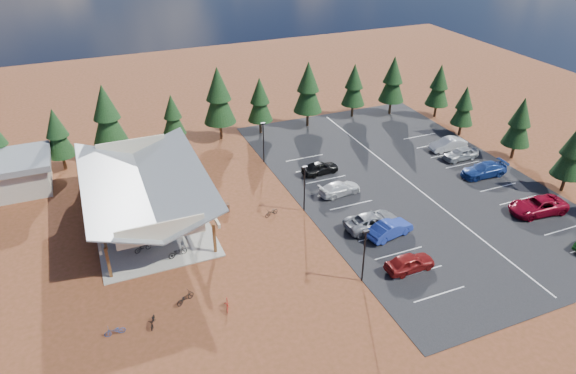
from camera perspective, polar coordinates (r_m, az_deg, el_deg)
The scene contains 44 objects.
ground at distance 50.12m, azimuth -2.51°, elevation -4.93°, with size 140.00×140.00×0.00m, color #553016.
asphalt_lot at distance 60.04m, azimuth 13.23°, elevation 0.60°, with size 27.00×44.00×0.04m, color black.
concrete_pad at distance 54.10m, azimuth -15.14°, elevation -3.13°, with size 10.60×18.60×0.10m, color gray.
bike_pavilion at distance 52.21m, azimuth -15.68°, elevation 0.35°, with size 11.65×19.40×4.97m.
lamp_post_0 at distance 42.87m, azimuth 8.48°, elevation -7.19°, with size 0.50×0.25×5.14m.
lamp_post_1 at distance 51.70m, azimuth 1.84°, elevation 0.17°, with size 0.50×0.25×5.14m.
lamp_post_2 at distance 61.62m, azimuth -2.75°, elevation 5.28°, with size 0.50×0.25×5.14m.
trash_bin_0 at distance 53.22m, azimuth -6.81°, elevation -2.28°, with size 0.60×0.60×0.90m, color #472919.
trash_bin_1 at distance 53.55m, azimuth -7.53°, elevation -2.11°, with size 0.60×0.60×0.90m, color #472919.
pine_1 at distance 64.82m, azimuth -24.28°, elevation 5.50°, with size 3.29×3.29×7.66m.
pine_2 at distance 64.83m, azimuth -19.52°, elevation 7.60°, with size 4.11×4.11×9.57m.
pine_3 at distance 66.94m, azimuth -12.70°, elevation 7.80°, with size 2.98×2.98×6.95m.
pine_4 at distance 67.39m, azimuth -7.73°, elevation 10.02°, with size 4.21×4.21×9.82m.
pine_5 at distance 69.05m, azimuth -3.15°, elevation 9.66°, with size 3.36×3.36×7.83m.
pine_6 at distance 71.06m, azimuth 2.25°, elevation 11.01°, with size 3.96×3.96×9.24m.
pine_7 at distance 75.17m, azimuth 7.34°, elevation 11.19°, with size 3.39×3.39×7.89m.
pine_8 at distance 76.91m, azimuth 11.58°, elevation 11.65°, with size 3.72×3.72×8.67m.
pine_10 at distance 62.31m, azimuth 29.12°, elevation 3.52°, with size 3.40×3.40×7.93m.
pine_11 at distance 67.76m, azimuth 24.37°, elevation 6.61°, with size 3.38×3.38×7.88m.
pine_12 at distance 72.33m, azimuth 19.00°, elevation 8.54°, with size 2.96×2.96×6.90m.
pine_13 at distance 77.64m, azimuth 16.44°, elevation 10.79°, with size 3.35×3.35×7.80m.
bike_0 at distance 48.89m, azimuth -15.84°, elevation -6.48°, with size 0.56×1.60×0.84m, color black.
bike_1 at distance 50.98m, azimuth -17.47°, elevation -5.07°, with size 0.42×1.50×0.90m, color gray.
bike_2 at distance 55.34m, azimuth -17.82°, elevation -2.20°, with size 0.56×1.60×0.84m, color #183D94.
bike_3 at distance 58.83m, azimuth -18.01°, elevation -0.15°, with size 0.45×1.61×0.97m, color maroon.
bike_4 at distance 47.48m, azimuth -12.15°, elevation -7.06°, with size 0.63×1.82×0.95m, color black.
bike_5 at distance 51.37m, azimuth -11.71°, elevation -3.82°, with size 0.49×1.73×1.04m, color gray.
bike_6 at distance 56.34m, azimuth -13.90°, elevation -0.91°, with size 0.63×1.81×0.95m, color #213F9C.
bike_7 at distance 57.82m, azimuth -14.16°, elevation -0.13°, with size 0.42×1.49×0.90m, color maroon.
bike_8 at distance 41.45m, azimuth -14.78°, elevation -14.22°, with size 0.54×1.54×0.81m, color black.
bike_10 at distance 41.50m, azimuth -18.70°, elevation -14.91°, with size 0.53×1.53×0.81m, color navy.
bike_11 at distance 41.71m, azimuth -6.78°, elevation -12.81°, with size 0.42×1.49×0.90m, color #9C110E.
bike_12 at distance 42.79m, azimuth -11.35°, elevation -11.96°, with size 0.60×1.72×0.90m, color black.
bike_15 at distance 54.86m, azimuth -9.59°, elevation -1.42°, with size 0.45×1.58×0.95m, color maroon.
bike_16 at distance 52.16m, azimuth -1.84°, elevation -2.82°, with size 0.56×1.61×0.85m, color black.
car_0 at distance 46.09m, azimuth 13.38°, elevation -8.15°, with size 1.81×4.51×1.54m, color maroon.
car_1 at distance 49.87m, azimuth 11.25°, elevation -4.61°, with size 1.67×4.79×1.58m, color #23399E.
car_2 at distance 50.74m, azimuth 9.34°, elevation -3.76°, with size 2.59×5.62×1.56m, color gray.
car_3 at distance 55.95m, azimuth 5.77°, elevation -0.15°, with size 1.95×4.79×1.39m, color silver.
car_4 at distance 59.90m, azimuth 3.58°, elevation 2.16°, with size 1.77×4.40×1.50m, color black.
car_6 at distance 58.23m, azimuth 26.00°, elevation -1.89°, with size 2.76×5.99×1.66m, color maroon.
car_7 at distance 63.42m, azimuth 20.94°, elevation 1.81°, with size 2.21×5.45×1.58m, color navy.
car_8 at distance 66.55m, azimuth 18.65°, elevation 3.54°, with size 1.81×4.49×1.53m, color #9FA3A6.
car_9 at distance 68.50m, azimuth 17.34°, elevation 4.55°, with size 1.67×4.79×1.58m, color silver.
Camera 1 is at (-13.77, -38.81, 28.58)m, focal length 32.00 mm.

